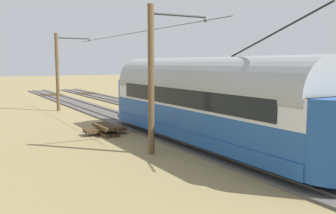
{
  "coord_description": "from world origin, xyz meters",
  "views": [
    {
      "loc": [
        12.51,
        17.11,
        4.01
      ],
      "look_at": [
        3.24,
        0.64,
        1.81
      ],
      "focal_mm": 40.0,
      "sensor_mm": 36.0,
      "label": 1
    }
  ],
  "objects": [
    {
      "name": "boxcar_adjacent",
      "position": [
        -2.3,
        0.9,
        2.16
      ],
      "size": [
        2.96,
        11.37,
        3.85
      ],
      "color": "#B2A893",
      "rests_on": "ground"
    },
    {
      "name": "track_adjacent_siding",
      "position": [
        2.3,
        -0.31,
        0.05
      ],
      "size": [
        2.8,
        80.0,
        0.18
      ],
      "color": "#56514C",
      "rests_on": "ground"
    },
    {
      "name": "catenary_pole_foreground",
      "position": [
        5.04,
        -15.02,
        3.44
      ],
      "size": [
        3.06,
        0.28,
        6.55
      ],
      "color": "brown",
      "rests_on": "ground"
    },
    {
      "name": "track_streetcar_siding",
      "position": [
        -2.3,
        -0.31,
        0.05
      ],
      "size": [
        2.8,
        80.0,
        0.18
      ],
      "color": "#56514C",
      "rests_on": "ground"
    },
    {
      "name": "ground_plane",
      "position": [
        0.0,
        0.0,
        0.0
      ],
      "size": [
        220.0,
        220.0,
        0.0
      ],
      "primitive_type": "plane",
      "color": "#937F51"
    },
    {
      "name": "spare_tie_stack",
      "position": [
        5.32,
        -2.94,
        0.27
      ],
      "size": [
        2.4,
        2.4,
        0.54
      ],
      "color": "#47331E",
      "rests_on": "ground"
    },
    {
      "name": "catenary_pole_mid_near",
      "position": [
        5.04,
        2.51,
        3.44
      ],
      "size": [
        3.06,
        0.28,
        6.55
      ],
      "color": "brown",
      "rests_on": "ground"
    },
    {
      "name": "vintage_streetcar",
      "position": [
        2.3,
        2.28,
        2.26
      ],
      "size": [
        2.65,
        17.08,
        5.78
      ],
      "color": "#1E4C93",
      "rests_on": "ground"
    },
    {
      "name": "overhead_wire_run",
      "position": [
        2.41,
        -6.94,
        6.01
      ],
      "size": [
        2.86,
        21.53,
        0.18
      ],
      "color": "black",
      "rests_on": "ground"
    }
  ]
}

